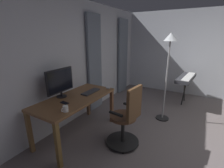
{
  "coord_description": "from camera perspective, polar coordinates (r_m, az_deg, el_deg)",
  "views": [
    {
      "loc": [
        2.57,
        -0.61,
        1.8
      ],
      "look_at": [
        0.41,
        -1.87,
        1.02
      ],
      "focal_mm": 25.51,
      "sensor_mm": 36.0,
      "label": 1
    }
  ],
  "objects": [
    {
      "name": "back_room_partition",
      "position": [
        3.53,
        -12.36,
        7.92
      ],
      "size": [
        5.53,
        0.1,
        2.5
      ],
      "primitive_type": "cube",
      "color": "silver",
      "rests_on": "ground"
    },
    {
      "name": "curtain_left_panel",
      "position": [
        5.11,
        3.88,
        9.67
      ],
      "size": [
        0.54,
        0.06,
        2.25
      ],
      "primitive_type": "cube",
      "color": "slate",
      "rests_on": "ground"
    },
    {
      "name": "curtain_right_panel",
      "position": [
        3.85,
        -6.25,
        7.07
      ],
      "size": [
        0.49,
        0.06,
        2.25
      ],
      "primitive_type": "cube",
      "color": "slate",
      "rests_on": "ground"
    },
    {
      "name": "desk",
      "position": [
        2.91,
        -12.85,
        -6.37
      ],
      "size": [
        1.52,
        0.71,
        0.75
      ],
      "color": "brown",
      "rests_on": "ground"
    },
    {
      "name": "office_chair",
      "position": [
        2.65,
        5.21,
        -12.51
      ],
      "size": [
        0.56,
        0.56,
        1.06
      ],
      "rotation": [
        0.0,
        0.0,
        3.01
      ],
      "color": "black",
      "rests_on": "ground"
    },
    {
      "name": "computer_monitor",
      "position": [
        2.88,
        -18.09,
        0.87
      ],
      "size": [
        0.56,
        0.18,
        0.5
      ],
      "color": "black",
      "rests_on": "desk"
    },
    {
      "name": "computer_keyboard",
      "position": [
        3.06,
        -7.65,
        -2.77
      ],
      "size": [
        0.41,
        0.14,
        0.02
      ],
      "primitive_type": "cube",
      "color": "#333338",
      "rests_on": "desk"
    },
    {
      "name": "computer_mouse",
      "position": [
        3.23,
        -1.47,
        -1.41
      ],
      "size": [
        0.06,
        0.1,
        0.04
      ],
      "primitive_type": "ellipsoid",
      "color": "#B7BCC1",
      "rests_on": "desk"
    },
    {
      "name": "cell_phone_face_up",
      "position": [
        2.68,
        -16.67,
        -6.47
      ],
      "size": [
        0.08,
        0.15,
        0.01
      ],
      "primitive_type": "cube",
      "rotation": [
        0.0,
        0.0,
        -0.08
      ],
      "color": "black",
      "rests_on": "desk"
    },
    {
      "name": "mug_tea",
      "position": [
        2.38,
        -16.38,
        -8.53
      ],
      "size": [
        0.12,
        0.08,
        0.09
      ],
      "color": "white",
      "rests_on": "desk"
    },
    {
      "name": "piano_keyboard",
      "position": [
        4.62,
        25.05,
        1.84
      ],
      "size": [
        1.13,
        0.41,
        0.77
      ],
      "rotation": [
        0.0,
        0.0,
        -0.08
      ],
      "color": "black",
      "rests_on": "ground"
    },
    {
      "name": "floor_lamp",
      "position": [
        3.4,
        19.72,
        9.98
      ],
      "size": [
        0.28,
        0.28,
        1.84
      ],
      "color": "black",
      "rests_on": "ground"
    }
  ]
}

